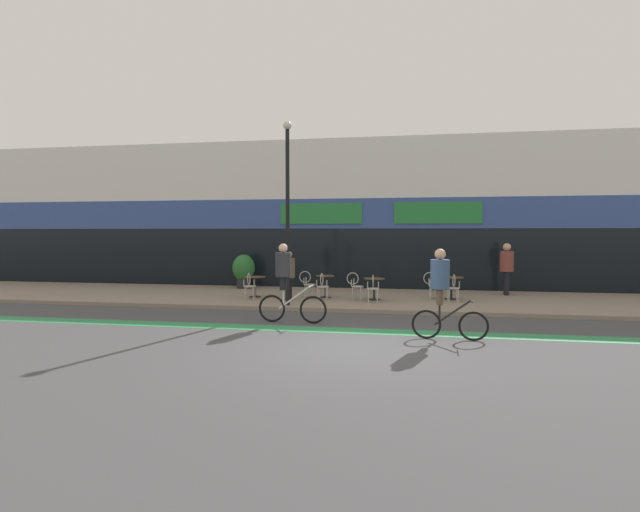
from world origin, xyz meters
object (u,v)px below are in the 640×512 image
(cafe_chair_1_near, at_px, (322,284))
(cyclist_0, at_px, (442,287))
(cafe_chair_2_near, at_px, (373,286))
(cafe_chair_2_side, at_px, (355,284))
(cafe_chair_3_near, at_px, (453,286))
(cyclist_1, at_px, (286,279))
(cafe_chair_1_side, at_px, (308,282))
(pedestrian_near_end, at_px, (289,271))
(cafe_chair_0_near, at_px, (250,284))
(bistro_table_1, at_px, (326,282))
(lamp_post, at_px, (288,200))
(cafe_chair_3_side, at_px, (432,284))
(bistro_table_3, at_px, (451,283))
(pedestrian_far_end, at_px, (507,264))
(planter_pot, at_px, (244,270))
(bistro_table_2, at_px, (374,284))
(bistro_table_0, at_px, (255,282))

(cafe_chair_1_near, distance_m, cyclist_0, 6.17)
(cafe_chair_2_near, height_order, cafe_chair_2_side, same)
(cafe_chair_3_near, xyz_separation_m, cyclist_1, (-4.57, -3.89, 0.51))
(cafe_chair_1_side, xyz_separation_m, pedestrian_near_end, (-0.46, -0.87, 0.45))
(cafe_chair_1_near, bearing_deg, cafe_chair_0_near, 98.79)
(bistro_table_1, bearing_deg, lamp_post, -112.80)
(cafe_chair_3_side, bearing_deg, cyclist_0, -93.88)
(bistro_table_3, distance_m, cafe_chair_2_side, 3.22)
(cafe_chair_2_near, distance_m, pedestrian_far_end, 5.37)
(planter_pot, bearing_deg, bistro_table_3, -14.09)
(cyclist_0, bearing_deg, bistro_table_1, 125.17)
(cyclist_1, relative_size, pedestrian_near_end, 1.27)
(pedestrian_far_end, bearing_deg, bistro_table_1, -159.39)
(cafe_chair_2_side, bearing_deg, bistro_table_3, 17.77)
(bistro_table_2, relative_size, bistro_table_3, 0.92)
(bistro_table_1, xyz_separation_m, cafe_chair_3_near, (4.23, -0.34, -0.02))
(bistro_table_3, height_order, cafe_chair_1_near, cafe_chair_1_near)
(cafe_chair_0_near, height_order, pedestrian_far_end, pedestrian_far_end)
(cafe_chair_0_near, bearing_deg, pedestrian_far_end, -78.98)
(cafe_chair_1_near, height_order, pedestrian_far_end, pedestrian_far_end)
(planter_pot, height_order, cyclist_0, cyclist_0)
(pedestrian_near_end, xyz_separation_m, pedestrian_far_end, (7.35, 2.71, 0.13))
(cafe_chair_2_side, xyz_separation_m, pedestrian_near_end, (-2.15, -0.58, 0.45))
(bistro_table_2, height_order, cafe_chair_3_near, cafe_chair_3_near)
(bistro_table_3, relative_size, pedestrian_far_end, 0.42)
(cyclist_0, xyz_separation_m, cyclist_1, (-3.88, 1.41, -0.02))
(bistro_table_2, relative_size, cafe_chair_2_near, 0.80)
(planter_pot, height_order, lamp_post, lamp_post)
(cafe_chair_1_near, distance_m, cafe_chair_2_near, 1.72)
(cafe_chair_0_near, bearing_deg, cafe_chair_3_side, -85.32)
(bistro_table_2, distance_m, cafe_chair_2_near, 0.63)
(cafe_chair_1_side, height_order, pedestrian_far_end, pedestrian_far_end)
(cafe_chair_1_side, distance_m, cafe_chair_2_near, 2.50)
(cafe_chair_2_side, bearing_deg, lamp_post, -130.58)
(cafe_chair_1_side, xyz_separation_m, cyclist_0, (4.17, -5.64, 0.52))
(cyclist_0, distance_m, pedestrian_far_end, 7.96)
(bistro_table_3, xyz_separation_m, cafe_chair_3_side, (-0.63, -0.00, -0.03))
(bistro_table_2, height_order, cyclist_0, cyclist_0)
(cyclist_0, relative_size, pedestrian_far_end, 1.08)
(cafe_chair_1_near, distance_m, planter_pot, 4.72)
(cafe_chair_2_near, relative_size, cafe_chair_2_side, 1.00)
(bistro_table_0, xyz_separation_m, planter_pot, (-1.29, 2.59, 0.22))
(planter_pot, relative_size, pedestrian_far_end, 0.73)
(cafe_chair_2_near, height_order, cafe_chair_3_side, same)
(cafe_chair_2_near, xyz_separation_m, cyclist_0, (1.86, -4.72, 0.52))
(cafe_chair_3_near, xyz_separation_m, cyclist_0, (-0.68, -5.30, 0.52))
(cafe_chair_3_near, distance_m, planter_pot, 8.37)
(cafe_chair_0_near, relative_size, cafe_chair_3_near, 1.00)
(cafe_chair_0_near, bearing_deg, bistro_table_3, -86.33)
(pedestrian_far_end, bearing_deg, bistro_table_0, -161.86)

